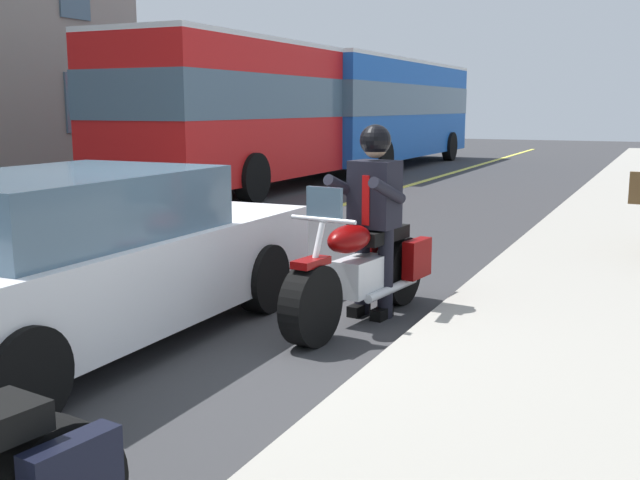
{
  "coord_description": "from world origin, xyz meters",
  "views": [
    {
      "loc": [
        5.11,
        3.81,
        1.89
      ],
      "look_at": [
        -0.75,
        1.07,
        0.75
      ],
      "focal_mm": 42.49,
      "sensor_mm": 36.0,
      "label": 1
    }
  ],
  "objects_px": {
    "rider_main": "(374,204)",
    "bus_near": "(383,107)",
    "car_silver": "(76,261)",
    "bus_far": "(275,107)",
    "motorcycle_main": "(363,271)"
  },
  "relations": [
    {
      "from": "rider_main",
      "to": "bus_near",
      "type": "xyz_separation_m",
      "value": [
        -16.61,
        -6.09,
        0.84
      ]
    },
    {
      "from": "rider_main",
      "to": "bus_near",
      "type": "distance_m",
      "value": 17.71
    },
    {
      "from": "motorcycle_main",
      "to": "bus_far",
      "type": "bearing_deg",
      "value": -147.93
    },
    {
      "from": "motorcycle_main",
      "to": "bus_far",
      "type": "xyz_separation_m",
      "value": [
        -10.11,
        -6.34,
        1.42
      ]
    },
    {
      "from": "bus_near",
      "to": "car_silver",
      "type": "height_order",
      "value": "bus_near"
    },
    {
      "from": "bus_far",
      "to": "car_silver",
      "type": "bearing_deg",
      "value": 21.14
    },
    {
      "from": "car_silver",
      "to": "bus_far",
      "type": "bearing_deg",
      "value": -158.86
    },
    {
      "from": "bus_near",
      "to": "bus_far",
      "type": "relative_size",
      "value": 1.0
    },
    {
      "from": "motorcycle_main",
      "to": "bus_near",
      "type": "relative_size",
      "value": 0.2
    },
    {
      "from": "motorcycle_main",
      "to": "bus_near",
      "type": "bearing_deg",
      "value": -160.15
    },
    {
      "from": "rider_main",
      "to": "bus_near",
      "type": "relative_size",
      "value": 0.16
    },
    {
      "from": "bus_near",
      "to": "car_silver",
      "type": "xyz_separation_m",
      "value": [
        18.42,
        4.26,
        -1.18
      ]
    },
    {
      "from": "bus_far",
      "to": "car_silver",
      "type": "distance_m",
      "value": 12.64
    },
    {
      "from": "motorcycle_main",
      "to": "car_silver",
      "type": "xyz_separation_m",
      "value": [
        1.62,
        -1.8,
        0.24
      ]
    },
    {
      "from": "rider_main",
      "to": "motorcycle_main",
      "type": "bearing_deg",
      "value": -6.41
    }
  ]
}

